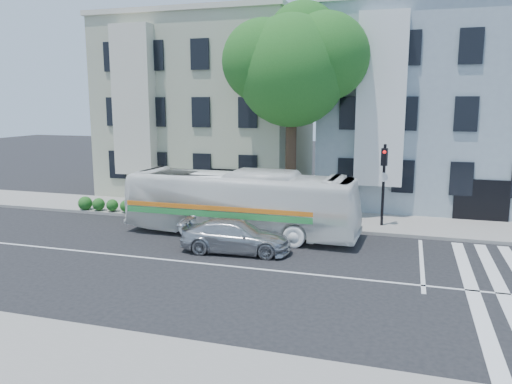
% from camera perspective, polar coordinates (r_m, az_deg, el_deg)
% --- Properties ---
extents(ground, '(120.00, 120.00, 0.00)m').
position_cam_1_polar(ground, '(18.54, -2.15, -8.57)').
color(ground, black).
rests_on(ground, ground).
extents(sidewalk_far, '(80.00, 4.00, 0.15)m').
position_cam_1_polar(sidewalk_far, '(25.92, 3.66, -2.93)').
color(sidewalk_far, gray).
rests_on(sidewalk_far, ground).
extents(sidewalk_near, '(80.00, 4.00, 0.15)m').
position_cam_1_polar(sidewalk_near, '(11.91, -15.69, -19.89)').
color(sidewalk_near, gray).
rests_on(sidewalk_near, ground).
extents(building_left, '(12.00, 10.00, 11.00)m').
position_cam_1_polar(building_left, '(34.06, -5.11, 9.42)').
color(building_left, '#ABB093').
rests_on(building_left, ground).
extents(building_right, '(12.00, 10.00, 11.00)m').
position_cam_1_polar(building_right, '(31.59, 19.45, 8.82)').
color(building_right, '#8897A2').
rests_on(building_right, ground).
extents(street_tree, '(7.30, 5.90, 11.10)m').
position_cam_1_polar(street_tree, '(26.01, 4.38, 14.31)').
color(street_tree, '#2D2116').
rests_on(street_tree, ground).
extents(bus, '(2.87, 10.75, 2.97)m').
position_cam_1_polar(bus, '(22.48, -1.82, -1.28)').
color(bus, white).
rests_on(bus, ground).
extents(sedan, '(2.18, 4.59, 1.29)m').
position_cam_1_polar(sedan, '(20.18, -2.33, -5.07)').
color(sedan, '#B4B7BC').
rests_on(sedan, ground).
extents(hedge, '(8.45, 2.90, 0.70)m').
position_cam_1_polar(hedge, '(26.66, -11.51, -1.81)').
color(hedge, '#29561C').
rests_on(hedge, sidewalk_far).
extents(traffic_signal, '(0.42, 0.52, 4.04)m').
position_cam_1_polar(traffic_signal, '(24.16, 14.39, 1.92)').
color(traffic_signal, black).
rests_on(traffic_signal, ground).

